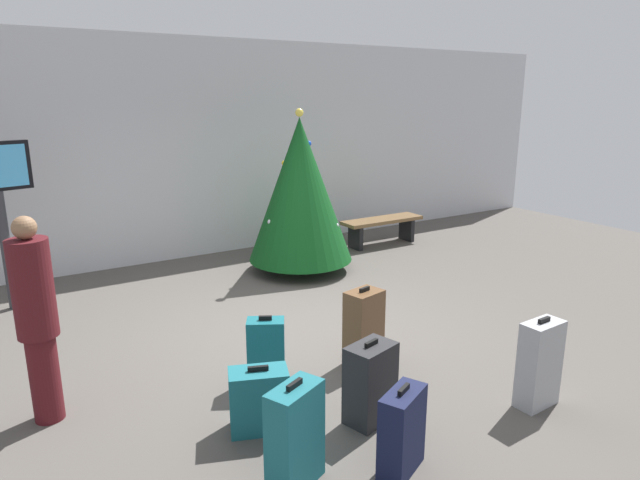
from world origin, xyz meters
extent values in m
plane|color=#514C47|center=(0.00, 0.00, 0.00)|extent=(16.00, 16.00, 0.00)
cube|color=silver|center=(0.00, 3.68, 1.76)|extent=(16.00, 0.20, 3.52)
cylinder|color=#4C3319|center=(1.12, 1.94, 0.09)|extent=(0.12, 0.12, 0.19)
cone|color=#0F4719|center=(1.12, 1.94, 1.25)|extent=(1.57, 1.57, 2.13)
sphere|color=#F2D84C|center=(1.12, 1.94, 2.38)|extent=(0.12, 0.12, 0.12)
sphere|color=blue|center=(1.08, 2.50, 0.73)|extent=(0.08, 0.08, 0.08)
sphere|color=blue|center=(1.24, 1.89, 1.94)|extent=(0.08, 0.08, 0.08)
sphere|color=silver|center=(1.51, 1.56, 0.74)|extent=(0.08, 0.08, 0.08)
sphere|color=silver|center=(0.60, 1.92, 0.83)|extent=(0.08, 0.08, 0.08)
sphere|color=yellow|center=(0.94, 2.10, 1.65)|extent=(0.08, 0.08, 0.08)
cylinder|color=#333338|center=(-2.76, 2.51, 0.75)|extent=(0.12, 0.12, 1.50)
cube|color=brown|center=(3.13, 2.50, 0.45)|extent=(1.55, 0.44, 0.06)
cube|color=black|center=(2.55, 2.50, 0.21)|extent=(0.08, 0.35, 0.42)
cube|color=black|center=(3.71, 2.50, 0.21)|extent=(0.08, 0.35, 0.42)
cylinder|color=#4C1419|center=(-2.69, -0.46, 0.37)|extent=(0.24, 0.24, 0.75)
cylinder|color=#4C1419|center=(-2.69, -0.46, 1.15)|extent=(0.40, 0.40, 0.80)
sphere|color=#8C6647|center=(-2.69, -0.46, 1.64)|extent=(0.18, 0.18, 0.18)
cube|color=brown|center=(0.13, -1.03, 0.38)|extent=(0.40, 0.32, 0.76)
cube|color=black|center=(0.13, -1.03, 0.78)|extent=(0.13, 0.06, 0.04)
cube|color=#141938|center=(-0.63, -2.52, 0.31)|extent=(0.45, 0.35, 0.62)
cube|color=black|center=(-0.63, -2.52, 0.64)|extent=(0.14, 0.09, 0.04)
cube|color=#19606B|center=(-1.27, -1.52, 0.26)|extent=(0.53, 0.41, 0.52)
cube|color=black|center=(-1.27, -1.52, 0.54)|extent=(0.16, 0.09, 0.04)
cube|color=#9EA0A5|center=(0.94, -2.47, 0.39)|extent=(0.39, 0.22, 0.77)
cube|color=black|center=(0.94, -2.47, 0.79)|extent=(0.14, 0.04, 0.04)
cube|color=#19606B|center=(-0.90, -0.91, 0.32)|extent=(0.40, 0.35, 0.64)
cube|color=black|center=(-0.90, -0.91, 0.66)|extent=(0.12, 0.08, 0.04)
cube|color=#232326|center=(-0.43, -1.89, 0.34)|extent=(0.46, 0.37, 0.67)
cube|color=black|center=(-0.43, -1.89, 0.69)|extent=(0.15, 0.07, 0.04)
cube|color=#19606B|center=(-1.34, -2.24, 0.37)|extent=(0.47, 0.37, 0.74)
cube|color=black|center=(-1.34, -2.24, 0.76)|extent=(0.15, 0.09, 0.04)
camera|label=1|loc=(-2.94, -5.14, 2.62)|focal=31.08mm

